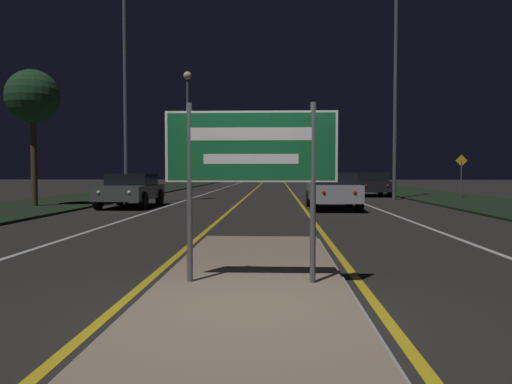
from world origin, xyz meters
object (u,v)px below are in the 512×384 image
Objects in this scene: streetlight_right_near at (396,60)px; car_approaching_0 at (131,189)px; highway_sign at (251,155)px; car_receding_0 at (333,190)px; streetlight_left_near at (125,48)px; streetlight_left_far at (188,107)px; car_receding_2 at (347,180)px; car_receding_1 at (370,184)px; warning_sign at (461,172)px.

streetlight_right_near reaches higher than car_approaching_0.
car_receding_0 is (2.46, 13.04, -0.90)m from highway_sign.
streetlight_left_far is at bearing 90.08° from streetlight_left_near.
highway_sign is 35.37m from car_receding_2.
highway_sign is at bearing -100.68° from car_receding_0.
car_receding_1 is 11.46m from car_receding_2.
car_approaching_0 is 1.92× the size of warning_sign.
car_receding_2 is at bearing 80.10° from highway_sign.
highway_sign is 32.25m from streetlight_left_far.
streetlight_left_far is 0.83× the size of streetlight_right_near.
highway_sign is 0.24× the size of streetlight_left_far.
streetlight_right_near is (12.56, 3.65, 0.17)m from streetlight_left_near.
streetlight_left_near is 13.08m from streetlight_right_near.
car_approaching_0 is (-11.34, -9.49, 0.00)m from car_receding_1.
car_receding_0 is (8.79, -18.25, -5.51)m from streetlight_left_far.
streetlight_left_near reaches higher than warning_sign.
streetlight_left_far is 14.02m from car_receding_2.
car_receding_1 is at bearing 39.93° from car_approaching_0.
car_receding_2 is at bearing 80.57° from car_receding_0.
highway_sign is at bearing -68.14° from streetlight_left_near.
streetlight_right_near is (12.58, -11.92, 0.75)m from streetlight_left_far.
streetlight_left_far reaches higher than car_approaching_0.
car_approaching_0 is at bearing 174.00° from car_receding_0.
warning_sign is at bearing -75.78° from car_receding_2.
car_receding_0 is 10.19m from warning_sign.
car_receding_0 is 0.89× the size of car_receding_2.
streetlight_left_far is 2.10× the size of car_receding_1.
car_approaching_0 is at bearing -67.75° from streetlight_left_near.
car_receding_1 is (3.33, 10.34, -0.02)m from car_receding_0.
streetlight_left_far reaches higher than car_receding_2.
streetlight_left_far is at bearing 92.54° from car_approaching_0.
car_approaching_0 is at bearing -119.05° from car_receding_2.
car_receding_2 is at bearing 90.65° from streetlight_right_near.
streetlight_right_near reaches higher than warning_sign.
streetlight_right_near is 6.66m from warning_sign.
car_receding_2 is (-0.17, 15.46, -6.23)m from streetlight_right_near.
streetlight_left_near is at bearing -122.95° from car_receding_2.
highway_sign is 0.51× the size of car_approaching_0.
streetlight_right_near is at bearing 24.93° from car_approaching_0.
car_approaching_0 is (-8.02, 0.84, -0.01)m from car_receding_0.
streetlight_left_near is at bearing 112.25° from car_approaching_0.
car_receding_1 is (5.79, 23.38, -0.92)m from highway_sign.
streetlight_left_far reaches higher than car_receding_1.
car_receding_1 reaches higher than car_approaching_0.
car_receding_1 is at bearing 76.10° from highway_sign.
highway_sign is 21.05m from streetlight_right_near.
car_receding_2 is 15.26m from warning_sign.
streetlight_right_near is 16.67m from car_receding_2.
streetlight_left_near is 17.56m from warning_sign.
warning_sign is at bearing 10.73° from streetlight_right_near.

